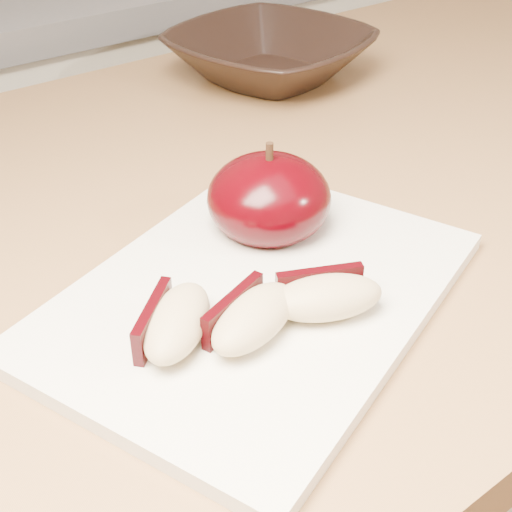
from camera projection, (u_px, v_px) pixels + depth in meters
cutting_board at (256, 295)px, 0.46m from camera, size 0.33×0.29×0.01m
apple_half at (269, 198)px, 0.51m from camera, size 0.11×0.11×0.07m
apple_wedge_a at (174, 322)px, 0.41m from camera, size 0.08×0.07×0.03m
apple_wedge_b at (251, 317)px, 0.42m from camera, size 0.08×0.06×0.03m
apple_wedge_c at (325, 296)px, 0.43m from camera, size 0.08×0.06×0.03m
bowl at (269, 55)px, 0.79m from camera, size 0.25×0.25×0.05m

